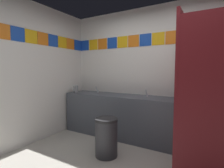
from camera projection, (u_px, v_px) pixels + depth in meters
name	position (u px, v px, depth m)	size (l,w,h in m)	color
wall_back	(158.00, 73.00, 3.37)	(3.83, 0.09, 2.59)	white
wall_side	(18.00, 73.00, 2.94)	(0.09, 3.21, 2.59)	white
vanity_counter	(118.00, 115.00, 3.52)	(2.29, 0.57, 0.85)	#4C515B
faucet_left	(97.00, 90.00, 3.85)	(0.04, 0.10, 0.14)	silver
faucet_right	(147.00, 94.00, 3.27)	(0.04, 0.10, 0.14)	silver
soap_dispenser	(75.00, 89.00, 3.83)	(0.09, 0.09, 0.16)	gray
stall_divider	(196.00, 97.00, 2.18)	(0.92, 1.36, 2.02)	maroon
toilet	(219.00, 140.00, 2.57)	(0.39, 0.49, 0.74)	white
trash_bin	(106.00, 137.00, 2.69)	(0.36, 0.36, 0.60)	#333338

